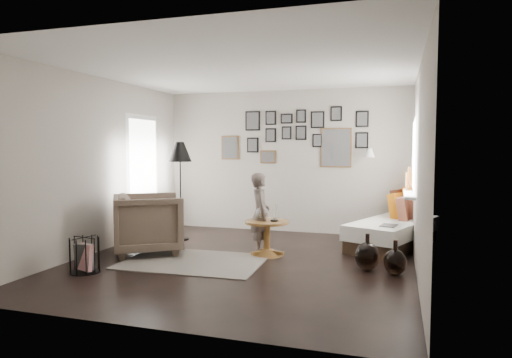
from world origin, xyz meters
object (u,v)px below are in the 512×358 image
(vase, at_px, (262,211))
(demijohn_small, at_px, (395,262))
(daybed, at_px, (393,228))
(floor_lamp, at_px, (180,155))
(pedestal_table, at_px, (267,239))
(armchair, at_px, (148,223))
(demijohn_large, at_px, (367,256))
(child, at_px, (260,213))
(magazine_basket, at_px, (85,255))

(vase, distance_m, demijohn_small, 2.00)
(vase, distance_m, daybed, 2.17)
(daybed, bearing_deg, floor_lamp, -148.68)
(daybed, height_order, demijohn_small, daybed)
(pedestal_table, xyz_separation_m, vase, (-0.08, 0.02, 0.41))
(pedestal_table, distance_m, armchair, 1.76)
(demijohn_large, distance_m, child, 1.69)
(pedestal_table, height_order, armchair, armchair)
(armchair, height_order, demijohn_large, armchair)
(floor_lamp, height_order, child, floor_lamp)
(floor_lamp, relative_size, child, 1.39)
(daybed, distance_m, floor_lamp, 3.64)
(daybed, height_order, child, child)
(pedestal_table, relative_size, floor_lamp, 0.39)
(daybed, distance_m, armchair, 3.77)
(demijohn_large, relative_size, demijohn_small, 1.10)
(vase, height_order, demijohn_small, vase)
(pedestal_table, bearing_deg, armchair, -167.17)
(armchair, bearing_deg, floor_lamp, -35.01)
(armchair, height_order, demijohn_small, armchair)
(pedestal_table, distance_m, floor_lamp, 2.16)
(floor_lamp, xyz_separation_m, magazine_basket, (-0.23, -2.19, -1.20))
(demijohn_small, bearing_deg, armchair, 177.78)
(pedestal_table, bearing_deg, demijohn_small, -16.39)
(magazine_basket, xyz_separation_m, child, (1.79, 1.63, 0.38))
(demijohn_large, relative_size, child, 0.39)
(pedestal_table, height_order, child, child)
(pedestal_table, bearing_deg, daybed, 33.99)
(pedestal_table, bearing_deg, magazine_basket, -140.94)
(magazine_basket, bearing_deg, demijohn_large, 18.94)
(vase, height_order, magazine_basket, vase)
(vase, distance_m, floor_lamp, 1.89)
(vase, xyz_separation_m, magazine_basket, (-1.84, -1.58, -0.42))
(pedestal_table, bearing_deg, vase, 165.96)
(floor_lamp, xyz_separation_m, child, (1.57, -0.56, -0.83))
(daybed, bearing_deg, child, -127.06)
(daybed, relative_size, magazine_basket, 4.62)
(demijohn_large, bearing_deg, magazine_basket, -161.06)
(pedestal_table, xyz_separation_m, daybed, (1.73, 1.17, 0.06))
(demijohn_large, bearing_deg, vase, 164.43)
(daybed, xyz_separation_m, armchair, (-3.44, -1.56, 0.15))
(demijohn_large, bearing_deg, pedestal_table, 164.34)
(demijohn_small, bearing_deg, pedestal_table, 163.61)
(vase, distance_m, child, 0.09)
(daybed, distance_m, demijohn_large, 1.60)
(pedestal_table, relative_size, armchair, 0.66)
(floor_lamp, relative_size, magazine_basket, 3.74)
(floor_lamp, relative_size, demijohn_small, 3.88)
(pedestal_table, height_order, demijohn_large, pedestal_table)
(floor_lamp, bearing_deg, child, -19.58)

